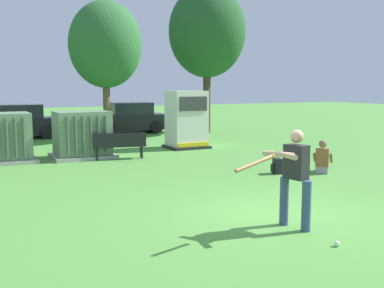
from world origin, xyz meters
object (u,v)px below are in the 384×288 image
transformer_mid_west (82,135)px  park_bench (119,144)px  sports_ball (337,244)px  batter (294,174)px  backpack (277,166)px  seated_spectator (322,160)px  parked_car_left_of_center (129,119)px  transformer_west (1,139)px  generator_enclosure (186,120)px  parked_car_leftmost (16,123)px

transformer_mid_west → park_bench: 1.42m
park_bench → sports_ball: park_bench is taller
batter → backpack: (2.89, 4.20, -0.76)m
sports_ball → seated_spectator: (4.10, 4.73, 0.33)m
seated_spectator → backpack: seated_spectator is taller
parked_car_left_of_center → transformer_west: bearing=-133.6°
sports_ball → seated_spectator: size_ratio=0.09×
transformer_west → generator_enclosure: (6.96, 0.43, 0.35)m
transformer_mid_west → park_bench: (1.03, -0.95, -0.25)m
parked_car_leftmost → parked_car_left_of_center: bearing=0.7°
transformer_west → park_bench: size_ratio=1.14×
batter → seated_spectator: (4.13, 3.70, -0.60)m
transformer_mid_west → parked_car_left_of_center: bearing=60.0°
transformer_west → transformer_mid_west: size_ratio=1.00×
backpack → parked_car_leftmost: (-5.60, 12.80, 0.54)m
generator_enclosure → parked_car_leftmost: (-5.73, 6.73, -0.38)m
batter → parked_car_left_of_center: 17.33m
parked_car_left_of_center → backpack: bearing=-90.3°
backpack → generator_enclosure: bearing=88.8°
transformer_west → park_bench: (3.63, -1.14, -0.25)m
parked_car_leftmost → batter: bearing=-80.9°
sports_ball → parked_car_left_of_center: parked_car_left_of_center is taller
sports_ball → parked_car_leftmost: parked_car_leftmost is taller
sports_ball → backpack: size_ratio=0.20×
transformer_mid_west → generator_enclosure: (4.36, 0.62, 0.35)m
transformer_mid_west → park_bench: bearing=-42.6°
transformer_west → transformer_mid_west: (2.60, -0.20, 0.00)m
transformer_mid_west → batter: batter is taller
backpack → sports_ball: bearing=-118.7°
seated_spectator → parked_car_leftmost: size_ratio=0.23×
generator_enclosure → backpack: 6.14m
park_bench → parked_car_left_of_center: (3.27, 8.38, 0.22)m
batter → parked_car_leftmost: size_ratio=0.41×
backpack → parked_car_leftmost: 13.98m
backpack → parked_car_left_of_center: size_ratio=0.10×
park_bench → parked_car_leftmost: size_ratio=0.43×
backpack → parked_car_leftmost: size_ratio=0.10×
park_bench → batter: (0.31, -8.70, 0.44)m
seated_spectator → parked_car_leftmost: parked_car_leftmost is taller
park_bench → sports_ball: 9.75m
batter → sports_ball: size_ratio=19.33×
generator_enclosure → seated_spectator: generator_enclosure is taller
generator_enclosure → backpack: (-0.13, -6.07, -0.92)m
sports_ball → backpack: backpack is taller
transformer_west → seated_spectator: transformer_west is taller
batter → sports_ball: bearing=-88.3°
generator_enclosure → park_bench: 3.73m
batter → park_bench: bearing=92.0°
park_bench → transformer_mid_west: bearing=137.4°
transformer_west → batter: batter is taller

